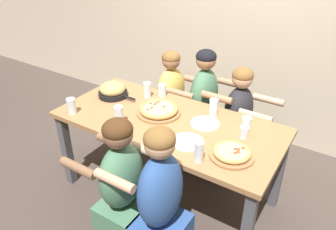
% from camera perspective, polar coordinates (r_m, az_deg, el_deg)
% --- Properties ---
extents(ground_plane, '(18.00, 18.00, 0.00)m').
position_cam_1_polar(ground_plane, '(3.06, 0.00, -13.19)').
color(ground_plane, '#423833').
rests_on(ground_plane, ground).
extents(dining_table, '(1.81, 0.85, 0.76)m').
position_cam_1_polar(dining_table, '(2.64, 0.00, -2.64)').
color(dining_table, '#996B42').
rests_on(dining_table, ground).
extents(pizza_board_main, '(0.31, 0.31, 0.05)m').
position_cam_1_polar(pizza_board_main, '(2.24, 11.06, -6.54)').
color(pizza_board_main, '#996B42').
rests_on(pizza_board_main, dining_table).
extents(pizza_board_second, '(0.36, 0.36, 0.06)m').
position_cam_1_polar(pizza_board_second, '(2.68, -1.62, 0.86)').
color(pizza_board_second, '#996B42').
rests_on(pizza_board_second, dining_table).
extents(skillet_bowl, '(0.38, 0.26, 0.14)m').
position_cam_1_polar(skillet_bowl, '(2.99, -9.58, 4.26)').
color(skillet_bowl, black).
rests_on(skillet_bowl, dining_table).
extents(empty_plate_a, '(0.23, 0.23, 0.02)m').
position_cam_1_polar(empty_plate_a, '(2.34, 3.42, -4.68)').
color(empty_plate_a, white).
rests_on(empty_plate_a, dining_table).
extents(empty_plate_b, '(0.23, 0.23, 0.02)m').
position_cam_1_polar(empty_plate_b, '(2.56, 6.46, -1.48)').
color(empty_plate_b, white).
rests_on(empty_plate_b, dining_table).
extents(cocktail_glass_blue, '(0.07, 0.07, 0.11)m').
position_cam_1_polar(cocktail_glass_blue, '(2.44, 13.09, -3.02)').
color(cocktail_glass_blue, silver).
rests_on(cocktail_glass_blue, dining_table).
extents(drinking_glass_a, '(0.06, 0.06, 0.15)m').
position_cam_1_polar(drinking_glass_a, '(2.13, 5.40, -6.40)').
color(drinking_glass_a, silver).
rests_on(drinking_glass_a, dining_table).
extents(drinking_glass_b, '(0.07, 0.07, 0.13)m').
position_cam_1_polar(drinking_glass_b, '(2.79, -16.43, 1.38)').
color(drinking_glass_b, silver).
rests_on(drinking_glass_b, dining_table).
extents(drinking_glass_c, '(0.07, 0.07, 0.14)m').
position_cam_1_polar(drinking_glass_c, '(2.94, -3.65, 4.24)').
color(drinking_glass_c, silver).
rests_on(drinking_glass_c, dining_table).
extents(drinking_glass_d, '(0.07, 0.07, 0.12)m').
position_cam_1_polar(drinking_glass_d, '(2.50, 13.47, -1.60)').
color(drinking_glass_d, silver).
rests_on(drinking_glass_d, dining_table).
extents(drinking_glass_e, '(0.08, 0.08, 0.11)m').
position_cam_1_polar(drinking_glass_e, '(2.96, -1.02, 4.18)').
color(drinking_glass_e, silver).
rests_on(drinking_glass_e, dining_table).
extents(drinking_glass_f, '(0.07, 0.07, 0.15)m').
position_cam_1_polar(drinking_glass_f, '(2.56, -8.52, -0.19)').
color(drinking_glass_f, silver).
rests_on(drinking_glass_f, dining_table).
extents(drinking_glass_g, '(0.07, 0.07, 0.14)m').
position_cam_1_polar(drinking_glass_g, '(2.67, 7.93, 1.35)').
color(drinking_glass_g, silver).
rests_on(drinking_glass_g, dining_table).
extents(diner_far_center, '(0.51, 0.40, 1.15)m').
position_cam_1_polar(diner_far_center, '(3.20, 6.15, 0.53)').
color(diner_far_center, '#477556').
rests_on(diner_far_center, ground).
extents(diner_far_midleft, '(0.51, 0.40, 1.07)m').
position_cam_1_polar(diner_far_midleft, '(3.38, 0.56, 1.56)').
color(diner_far_midleft, gold).
rests_on(diner_far_midleft, ground).
extents(diner_far_midright, '(0.51, 0.40, 1.06)m').
position_cam_1_polar(diner_far_midright, '(3.11, 11.93, -1.96)').
color(diner_far_midright, '#232328').
rests_on(diner_far_midright, ground).
extents(diner_near_midright, '(0.51, 0.40, 1.14)m').
position_cam_1_polar(diner_near_midright, '(2.17, -1.37, -16.44)').
color(diner_near_midright, '#2D5193').
rests_on(diner_near_midright, ground).
extents(diner_near_center, '(0.51, 0.40, 1.10)m').
position_cam_1_polar(diner_near_center, '(2.32, -7.84, -13.62)').
color(diner_near_center, '#477556').
rests_on(diner_near_center, ground).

